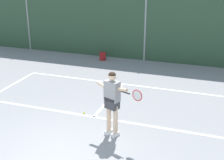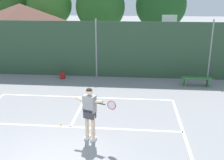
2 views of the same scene
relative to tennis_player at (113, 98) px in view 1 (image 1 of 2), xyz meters
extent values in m
cube|color=white|center=(-0.91, 3.86, -1.11)|extent=(8.20, 0.10, 0.01)
cube|color=white|center=(-0.91, 0.84, -1.11)|extent=(8.20, 0.10, 0.01)
cube|color=white|center=(-0.91, 2.32, -1.11)|extent=(0.10, 2.97, 0.01)
cube|color=#2D4C33|center=(-0.91, 7.36, 0.52)|extent=(26.00, 0.05, 3.27)
cylinder|color=#99999E|center=(-7.41, 7.36, 0.60)|extent=(0.09, 0.09, 3.42)
cylinder|color=#99999E|center=(-0.91, 7.36, 0.60)|extent=(0.09, 0.09, 3.42)
cube|color=beige|center=(-7.21, 11.64, 0.24)|extent=(5.36, 4.52, 2.71)
cylinder|color=brown|center=(-11.31, 16.54, -0.02)|extent=(0.36, 0.36, 2.19)
cylinder|color=brown|center=(-6.55, 16.54, -0.02)|extent=(0.36, 0.36, 2.19)
cylinder|color=brown|center=(-1.90, 16.54, -0.18)|extent=(0.36, 0.36, 1.85)
cube|color=silver|center=(-0.12, 0.05, -1.06)|extent=(0.21, 0.29, 0.10)
cube|color=silver|center=(0.10, -0.04, -1.06)|extent=(0.21, 0.29, 0.10)
cylinder|color=beige|center=(-0.12, 0.05, -0.60)|extent=(0.13, 0.13, 0.82)
cylinder|color=beige|center=(0.10, -0.04, -0.60)|extent=(0.13, 0.13, 0.82)
cube|color=#38383D|center=(-0.01, 0.00, -0.13)|extent=(0.42, 0.36, 0.32)
cube|color=gray|center=(-0.01, 0.00, 0.21)|extent=(0.46, 0.37, 0.56)
sphere|color=beige|center=(-0.01, 0.00, 0.62)|extent=(0.22, 0.22, 0.22)
sphere|color=black|center=(-0.01, 0.00, 0.64)|extent=(0.21, 0.21, 0.21)
cylinder|color=beige|center=(0.18, -0.05, 0.31)|extent=(0.55, 0.29, 0.17)
cylinder|color=beige|center=(-0.27, 0.11, 0.26)|extent=(0.50, 0.27, 0.22)
cylinder|color=black|center=(0.38, -0.10, 0.26)|extent=(0.29, 0.14, 0.04)
torus|color=red|center=(0.72, -0.18, 0.26)|extent=(0.29, 0.13, 0.30)
cylinder|color=silver|center=(0.72, -0.18, 0.26)|extent=(0.24, 0.10, 0.26)
sphere|color=#CCE033|center=(-1.29, 0.94, -1.08)|extent=(0.07, 0.07, 0.07)
cube|color=maroon|center=(-2.84, 6.69, -0.91)|extent=(0.29, 0.20, 0.40)
cube|color=maroon|center=(-2.83, 6.57, -0.99)|extent=(0.23, 0.08, 0.18)
torus|color=black|center=(-2.84, 6.69, -0.69)|extent=(0.09, 0.02, 0.09)
camera|label=1|loc=(2.52, -7.26, 3.37)|focal=50.41mm
camera|label=2|loc=(1.45, -7.78, 3.52)|focal=42.44mm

